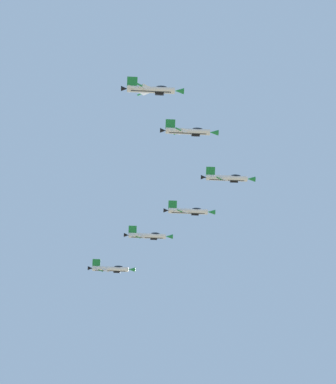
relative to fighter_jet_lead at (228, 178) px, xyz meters
name	(u,v)px	position (x,y,z in m)	size (l,w,h in m)	color
fighter_jet_lead	(228,178)	(0.00, 0.00, 0.00)	(15.94, 6.82, 8.16)	silver
fighter_jet_left_wing	(189,211)	(-9.95, 13.37, -0.38)	(15.94, 7.60, 7.52)	silver
fighter_jet_right_wing	(189,132)	(-12.96, -14.98, 0.08)	(15.94, 7.23, 7.84)	silver
fighter_jet_left_outer	(148,236)	(-21.88, 26.32, 1.11)	(15.94, 7.16, 7.90)	silver
fighter_jet_right_outer	(152,90)	(-23.65, -27.43, -1.24)	(15.94, 7.55, 7.56)	silver
fighter_jet_trail_slot	(111,269)	(-33.41, 39.76, -1.92)	(15.94, 7.48, 7.63)	silver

